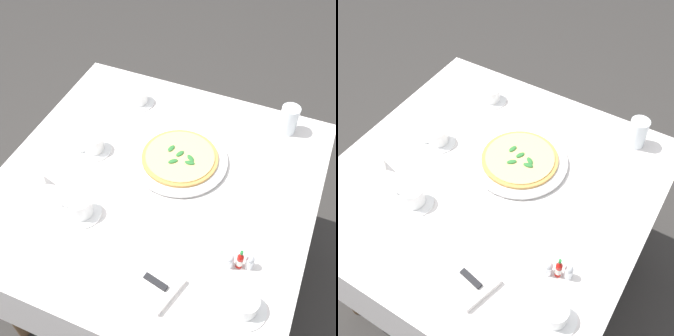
# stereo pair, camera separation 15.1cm
# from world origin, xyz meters

# --- Properties ---
(ground_plane) EXTENTS (8.00, 8.00, 0.00)m
(ground_plane) POSITION_xyz_m (0.00, 0.00, 0.00)
(ground_plane) COLOR #33302D
(dining_table) EXTENTS (1.08, 1.08, 0.73)m
(dining_table) POSITION_xyz_m (0.00, 0.00, 0.60)
(dining_table) COLOR white
(dining_table) RESTS_ON ground_plane
(pizza_plate) EXTENTS (0.34, 0.34, 0.02)m
(pizza_plate) POSITION_xyz_m (-0.04, -0.12, 0.74)
(pizza_plate) COLOR white
(pizza_plate) RESTS_ON dining_table
(pizza) EXTENTS (0.28, 0.28, 0.02)m
(pizza) POSITION_xyz_m (-0.04, -0.12, 0.75)
(pizza) COLOR #C68E47
(pizza) RESTS_ON pizza_plate
(coffee_cup_near_right) EXTENTS (0.13, 0.13, 0.07)m
(coffee_cup_near_right) POSITION_xyz_m (0.27, -0.05, 0.76)
(coffee_cup_near_right) COLOR white
(coffee_cup_near_right) RESTS_ON dining_table
(coffee_cup_left_edge) EXTENTS (0.13, 0.13, 0.06)m
(coffee_cup_left_edge) POSITION_xyz_m (0.24, -0.36, 0.75)
(coffee_cup_left_edge) COLOR white
(coffee_cup_left_edge) RESTS_ON dining_table
(coffee_cup_center_back) EXTENTS (0.13, 0.13, 0.07)m
(coffee_cup_center_back) POSITION_xyz_m (0.17, 0.21, 0.76)
(coffee_cup_center_back) COLOR white
(coffee_cup_center_back) RESTS_ON dining_table
(coffee_cup_far_right) EXTENTS (0.13, 0.13, 0.06)m
(coffee_cup_far_right) POSITION_xyz_m (-0.41, 0.32, 0.76)
(coffee_cup_far_right) COLOR white
(coffee_cup_far_right) RESTS_ON dining_table
(water_glass_far_left) EXTENTS (0.07, 0.07, 0.11)m
(water_glass_far_left) POSITION_xyz_m (-0.36, -0.43, 0.78)
(water_glass_far_left) COLOR white
(water_glass_far_left) RESTS_ON dining_table
(napkin_folded) EXTENTS (0.25, 0.18, 0.02)m
(napkin_folded) POSITION_xyz_m (-0.11, 0.34, 0.74)
(napkin_folded) COLOR silver
(napkin_folded) RESTS_ON dining_table
(dinner_knife) EXTENTS (0.19, 0.06, 0.01)m
(dinner_knife) POSITION_xyz_m (-0.11, 0.34, 0.75)
(dinner_knife) COLOR silver
(dinner_knife) RESTS_ON napkin_folded
(hot_sauce_bottle) EXTENTS (0.02, 0.02, 0.08)m
(hot_sauce_bottle) POSITION_xyz_m (-0.36, 0.20, 0.76)
(hot_sauce_bottle) COLOR #B7140F
(hot_sauce_bottle) RESTS_ON dining_table
(salt_shaker) EXTENTS (0.03, 0.03, 0.06)m
(salt_shaker) POSITION_xyz_m (-0.33, 0.21, 0.75)
(salt_shaker) COLOR white
(salt_shaker) RESTS_ON dining_table
(pepper_shaker) EXTENTS (0.03, 0.03, 0.06)m
(pepper_shaker) POSITION_xyz_m (-0.39, 0.19, 0.75)
(pepper_shaker) COLOR white
(pepper_shaker) RESTS_ON dining_table
(menu_card) EXTENTS (0.09, 0.03, 0.06)m
(menu_card) POSITION_xyz_m (0.39, 0.14, 0.76)
(menu_card) COLOR white
(menu_card) RESTS_ON dining_table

